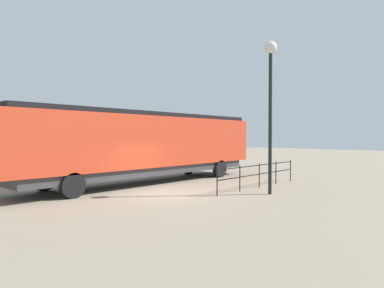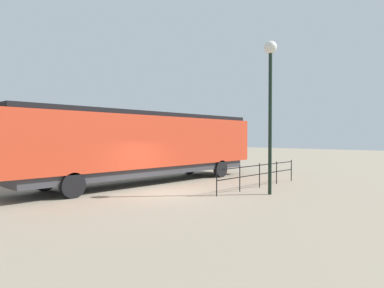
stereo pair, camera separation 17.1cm
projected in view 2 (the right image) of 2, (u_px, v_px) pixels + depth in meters
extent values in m
plane|color=gray|center=(165.00, 194.00, 15.56)|extent=(120.00, 120.00, 0.00)
cube|color=red|center=(145.00, 141.00, 19.05)|extent=(3.10, 15.94, 2.73)
cube|color=black|center=(218.00, 146.00, 23.90)|extent=(2.97, 2.71, 1.91)
cube|color=black|center=(145.00, 115.00, 19.02)|extent=(2.79, 15.30, 0.24)
cube|color=#38383D|center=(145.00, 169.00, 19.09)|extent=(2.79, 14.66, 0.45)
cylinder|color=black|center=(189.00, 166.00, 23.78)|extent=(0.30, 1.10, 1.10)
cylinder|color=black|center=(220.00, 169.00, 21.87)|extent=(0.30, 1.10, 1.10)
cylinder|color=black|center=(44.00, 180.00, 16.31)|extent=(0.30, 1.10, 1.10)
cylinder|color=black|center=(72.00, 185.00, 14.41)|extent=(0.30, 1.10, 1.10)
cylinder|color=black|center=(270.00, 123.00, 15.30)|extent=(0.16, 0.16, 6.49)
sphere|color=silver|center=(270.00, 47.00, 15.23)|extent=(0.57, 0.57, 0.57)
cube|color=black|center=(260.00, 165.00, 17.40)|extent=(0.04, 7.04, 0.04)
cube|color=black|center=(260.00, 174.00, 17.41)|extent=(0.04, 7.04, 0.04)
cylinder|color=black|center=(217.00, 182.00, 14.83)|extent=(0.05, 0.05, 1.25)
cylinder|color=black|center=(240.00, 178.00, 16.12)|extent=(0.05, 0.05, 1.25)
cylinder|color=black|center=(260.00, 175.00, 17.41)|extent=(0.05, 0.05, 1.25)
cylinder|color=black|center=(277.00, 173.00, 18.70)|extent=(0.05, 0.05, 1.25)
cylinder|color=black|center=(291.00, 170.00, 19.99)|extent=(0.05, 0.05, 1.25)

